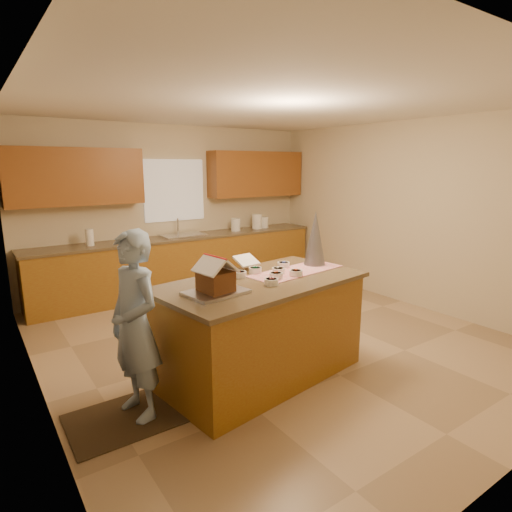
# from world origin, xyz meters

# --- Properties ---
(floor) EXTENTS (5.50, 5.50, 0.00)m
(floor) POSITION_xyz_m (0.00, 0.00, 0.00)
(floor) COLOR tan
(floor) RESTS_ON ground
(ceiling) EXTENTS (5.50, 5.50, 0.00)m
(ceiling) POSITION_xyz_m (0.00, 0.00, 2.70)
(ceiling) COLOR silver
(ceiling) RESTS_ON floor
(wall_back) EXTENTS (5.50, 5.50, 0.00)m
(wall_back) POSITION_xyz_m (0.00, 2.75, 1.35)
(wall_back) COLOR beige
(wall_back) RESTS_ON floor
(wall_left) EXTENTS (5.50, 5.50, 0.00)m
(wall_left) POSITION_xyz_m (-2.50, 0.00, 1.35)
(wall_left) COLOR beige
(wall_left) RESTS_ON floor
(wall_right) EXTENTS (5.50, 5.50, 0.00)m
(wall_right) POSITION_xyz_m (2.50, 0.00, 1.35)
(wall_right) COLOR beige
(wall_right) RESTS_ON floor
(stone_accent) EXTENTS (0.00, 2.50, 2.50)m
(stone_accent) POSITION_xyz_m (-2.48, -0.80, 1.25)
(stone_accent) COLOR gray
(stone_accent) RESTS_ON wall_left
(window_curtain) EXTENTS (1.05, 0.03, 1.00)m
(window_curtain) POSITION_xyz_m (0.00, 2.72, 1.65)
(window_curtain) COLOR white
(window_curtain) RESTS_ON wall_back
(back_counter_base) EXTENTS (4.80, 0.60, 0.88)m
(back_counter_base) POSITION_xyz_m (0.00, 2.45, 0.44)
(back_counter_base) COLOR olive
(back_counter_base) RESTS_ON floor
(back_counter_top) EXTENTS (4.85, 0.63, 0.04)m
(back_counter_top) POSITION_xyz_m (0.00, 2.45, 0.90)
(back_counter_top) COLOR brown
(back_counter_top) RESTS_ON back_counter_base
(upper_cabinet_left) EXTENTS (1.85, 0.35, 0.80)m
(upper_cabinet_left) POSITION_xyz_m (-1.55, 2.57, 1.90)
(upper_cabinet_left) COLOR #995920
(upper_cabinet_left) RESTS_ON wall_back
(upper_cabinet_right) EXTENTS (1.85, 0.35, 0.80)m
(upper_cabinet_right) POSITION_xyz_m (1.55, 2.57, 1.90)
(upper_cabinet_right) COLOR #995920
(upper_cabinet_right) RESTS_ON wall_back
(sink) EXTENTS (0.70, 0.45, 0.12)m
(sink) POSITION_xyz_m (0.00, 2.45, 0.89)
(sink) COLOR silver
(sink) RESTS_ON back_counter_top
(faucet) EXTENTS (0.03, 0.03, 0.28)m
(faucet) POSITION_xyz_m (0.00, 2.63, 1.06)
(faucet) COLOR silver
(faucet) RESTS_ON back_counter_top
(island_base) EXTENTS (2.06, 1.23, 0.95)m
(island_base) POSITION_xyz_m (-0.64, -0.68, 0.47)
(island_base) COLOR olive
(island_base) RESTS_ON floor
(island_top) EXTENTS (2.15, 1.33, 0.04)m
(island_top) POSITION_xyz_m (-0.64, -0.68, 0.97)
(island_top) COLOR brown
(island_top) RESTS_ON island_base
(table_runner) EXTENTS (1.12, 0.54, 0.01)m
(table_runner) POSITION_xyz_m (-0.16, -0.62, 1.00)
(table_runner) COLOR #B00C1C
(table_runner) RESTS_ON island_top
(baking_tray) EXTENTS (0.54, 0.43, 0.03)m
(baking_tray) POSITION_xyz_m (-1.22, -0.82, 1.01)
(baking_tray) COLOR silver
(baking_tray) RESTS_ON island_top
(cookbook) EXTENTS (0.26, 0.22, 0.10)m
(cookbook) POSITION_xyz_m (-0.54, -0.25, 1.09)
(cookbook) COLOR white
(cookbook) RESTS_ON island_top
(tinsel_tree) EXTENTS (0.27, 0.27, 0.59)m
(tinsel_tree) POSITION_xyz_m (0.18, -0.51, 1.29)
(tinsel_tree) COLOR #A6A6B2
(tinsel_tree) RESTS_ON island_top
(rug) EXTENTS (1.06, 0.69, 0.01)m
(rug) POSITION_xyz_m (-1.92, -0.64, 0.01)
(rug) COLOR black
(rug) RESTS_ON floor
(boy) EXTENTS (0.47, 0.63, 1.56)m
(boy) POSITION_xyz_m (-1.87, -0.64, 0.79)
(boy) COLOR #95B3D4
(boy) RESTS_ON rug
(canister_a) EXTENTS (0.16, 0.16, 0.22)m
(canister_a) POSITION_xyz_m (1.02, 2.45, 1.03)
(canister_a) COLOR white
(canister_a) RESTS_ON back_counter_top
(canister_b) EXTENTS (0.18, 0.18, 0.26)m
(canister_b) POSITION_xyz_m (1.48, 2.45, 1.05)
(canister_b) COLOR white
(canister_b) RESTS_ON back_counter_top
(canister_c) EXTENTS (0.14, 0.14, 0.20)m
(canister_c) POSITION_xyz_m (1.65, 2.45, 1.02)
(canister_c) COLOR white
(canister_c) RESTS_ON back_counter_top
(paper_towel) EXTENTS (0.11, 0.11, 0.24)m
(paper_towel) POSITION_xyz_m (-1.46, 2.45, 1.04)
(paper_towel) COLOR white
(paper_towel) RESTS_ON back_counter_top
(gingerbread_house) EXTENTS (0.33, 0.34, 0.30)m
(gingerbread_house) POSITION_xyz_m (-1.22, -0.82, 1.13)
(gingerbread_house) COLOR #593417
(gingerbread_house) RESTS_ON baking_tray
(candy_bowls) EXTENTS (0.91, 0.65, 0.06)m
(candy_bowls) POSITION_xyz_m (-0.53, -0.58, 1.02)
(candy_bowls) COLOR blue
(candy_bowls) RESTS_ON island_top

